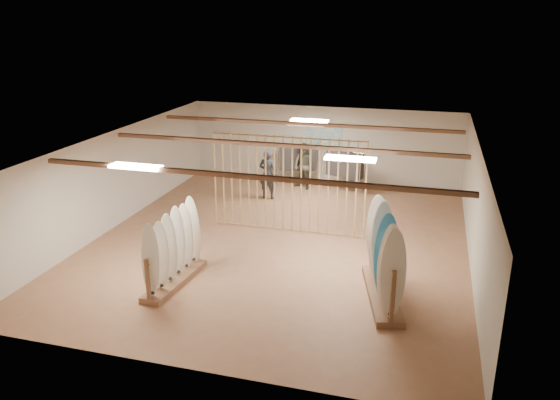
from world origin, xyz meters
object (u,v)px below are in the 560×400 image
(rack_right, at_px, (383,268))
(shopper_a, at_px, (268,171))
(clothing_rack_b, at_px, (345,164))
(rack_left, at_px, (174,259))
(shopper_b, at_px, (303,163))
(clothing_rack_a, at_px, (298,158))

(rack_right, bearing_deg, shopper_a, 112.90)
(rack_right, xyz_separation_m, clothing_rack_b, (-2.05, 7.36, 0.28))
(rack_left, height_order, clothing_rack_b, rack_left)
(rack_right, bearing_deg, shopper_b, 101.96)
(clothing_rack_b, bearing_deg, rack_left, -87.36)
(rack_left, relative_size, shopper_a, 1.18)
(rack_left, xyz_separation_m, rack_right, (4.71, 0.61, 0.10))
(clothing_rack_a, relative_size, shopper_b, 0.82)
(rack_right, distance_m, clothing_rack_b, 7.65)
(rack_left, distance_m, shopper_a, 6.59)
(rack_left, xyz_separation_m, clothing_rack_a, (0.87, 8.40, 0.38))
(clothing_rack_b, xyz_separation_m, shopper_a, (-2.39, -1.39, -0.03))
(rack_left, height_order, shopper_a, shopper_a)
(rack_right, bearing_deg, clothing_rack_b, 91.86)
(rack_right, distance_m, clothing_rack_a, 8.69)
(shopper_b, bearing_deg, shopper_a, -91.65)
(clothing_rack_a, bearing_deg, clothing_rack_b, -27.62)
(clothing_rack_a, xyz_separation_m, shopper_b, (0.32, -0.46, -0.06))
(rack_left, distance_m, clothing_rack_b, 8.41)
(rack_right, relative_size, shopper_b, 1.42)
(shopper_b, bearing_deg, rack_left, -66.42)
(clothing_rack_a, distance_m, clothing_rack_b, 1.84)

